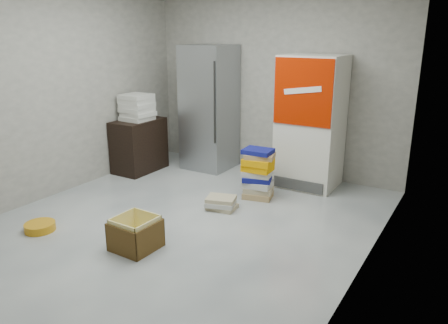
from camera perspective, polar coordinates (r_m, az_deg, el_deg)
name	(u,v)px	position (r m, az deg, el deg)	size (l,w,h in m)	color
ground	(174,228)	(4.94, -6.60, -8.55)	(5.00, 5.00, 0.00)	beige
room_shell	(168,63)	(4.47, -7.39, 12.74)	(4.04, 5.04, 2.82)	#A8A297
steel_fridge	(210,108)	(6.82, -1.90, 7.07)	(0.70, 0.72, 1.90)	#94979B
coke_cooler	(311,122)	(6.09, 11.25, 5.14)	(0.80, 0.73, 1.80)	silver
wood_shelf	(139,145)	(6.87, -11.02, 2.14)	(0.50, 0.80, 0.80)	black
supply_box_stack	(137,107)	(6.74, -11.30, 7.03)	(0.44, 0.43, 0.39)	beige
phonebook_stack_main	(258,174)	(5.67, 4.46, -1.52)	(0.46, 0.39, 0.65)	#A18254
phonebook_stack_side	(221,203)	(5.37, -0.37, -5.38)	(0.41, 0.37, 0.16)	tan
cardboard_box	(136,236)	(4.51, -11.46, -9.40)	(0.42, 0.42, 0.33)	yellow
bucket_lid	(40,227)	(5.23, -22.90, -7.80)	(0.33, 0.33, 0.09)	orange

